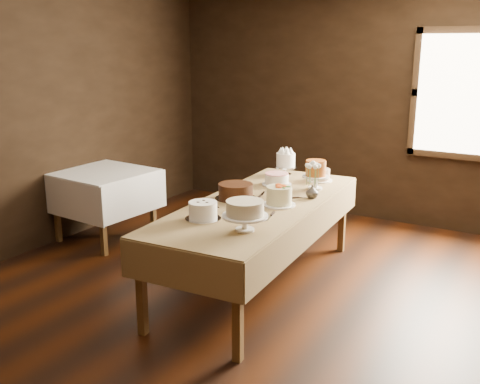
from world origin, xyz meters
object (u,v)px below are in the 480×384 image
object	(u,v)px
display_table	(259,208)
cake_meringue	(286,165)
side_table	(104,180)
cake_server_c	(263,193)
flower_vase	(312,192)
cake_flowers	(279,196)
cake_server_b	(269,218)
cake_speckled	(320,175)
cake_caramel	(315,176)
cake_server_e	(215,206)
cake_chocolate	(236,192)
cake_swirl	(203,211)
cake_lattice	(277,180)
cake_server_d	(307,197)
cake_cream	(245,217)
cake_server_a	(246,210)

from	to	relation	value
display_table	cake_meringue	size ratio (longest dim) A/B	9.50
side_table	cake_server_c	world-z (taller)	cake_server_c
cake_server_c	flower_vase	size ratio (longest dim) A/B	2.01
cake_meringue	cake_server_c	bearing A→B (deg)	-79.16
cake_flowers	cake_server_b	xyz separation A→B (m)	(0.10, -0.38, -0.08)
cake_speckled	cake_caramel	bearing A→B (deg)	-74.06
cake_server_c	cake_server_e	world-z (taller)	same
cake_server_b	display_table	bearing A→B (deg)	-154.03
cake_flowers	cake_chocolate	bearing A→B (deg)	-175.63
cake_chocolate	cake_swirl	xyz separation A→B (m)	(0.08, -0.63, -0.00)
cake_lattice	cake_server_d	bearing A→B (deg)	-31.54
cake_chocolate	cake_server_d	distance (m)	0.65
cake_caramel	cake_swirl	size ratio (longest dim) A/B	0.92
cake_lattice	cake_meringue	bearing A→B (deg)	104.40
side_table	display_table	bearing A→B (deg)	-6.09
cake_meringue	cake_server_e	xyz separation A→B (m)	(-0.01, -1.33, -0.11)
side_table	cake_meringue	distance (m)	2.02
cake_swirl	display_table	bearing A→B (deg)	77.93
cake_server_b	cake_caramel	bearing A→B (deg)	170.66
cake_speckled	cake_flowers	distance (m)	1.00
cake_cream	cake_server_a	size ratio (longest dim) A/B	1.66
display_table	cake_lattice	xyz separation A→B (m)	(-0.15, 0.62, 0.11)
cake_chocolate	cake_server_e	bearing A→B (deg)	-98.63
cake_chocolate	cake_server_d	world-z (taller)	cake_chocolate
cake_server_d	cake_speckled	bearing A→B (deg)	65.06
cake_lattice	cake_server_a	world-z (taller)	cake_lattice
cake_flowers	cake_cream	distance (m)	0.74
cake_caramel	cake_server_e	distance (m)	1.10
cake_cream	flower_vase	size ratio (longest dim) A/B	3.34
cake_cream	cake_swirl	bearing A→B (deg)	171.33
cake_meringue	side_table	bearing A→B (deg)	-156.30
cake_caramel	cake_server_b	size ratio (longest dim) A/B	1.22
cake_cream	cake_server_e	distance (m)	0.70
cake_server_b	side_table	bearing A→B (deg)	-116.16
cake_flowers	cake_server_a	world-z (taller)	cake_flowers
cake_lattice	cake_flowers	distance (m)	0.71
cake_speckled	cake_server_c	distance (m)	0.79
display_table	cake_server_e	distance (m)	0.41
cake_server_a	cake_server_d	distance (m)	0.68
flower_vase	cake_swirl	bearing A→B (deg)	-115.53
cake_server_b	cake_server_c	world-z (taller)	same
cake_chocolate	cake_server_a	size ratio (longest dim) A/B	1.75
cake_speckled	cake_server_e	world-z (taller)	cake_speckled
cake_flowers	cake_server_a	size ratio (longest dim) A/B	1.28
cake_caramel	cake_flowers	world-z (taller)	cake_caramel
display_table	cake_server_b	distance (m)	0.48
side_table	cake_server_e	size ratio (longest dim) A/B	4.12
cake_server_a	side_table	bearing A→B (deg)	170.62
side_table	cake_meringue	bearing A→B (deg)	23.70
cake_server_a	cake_cream	bearing A→B (deg)	-56.43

